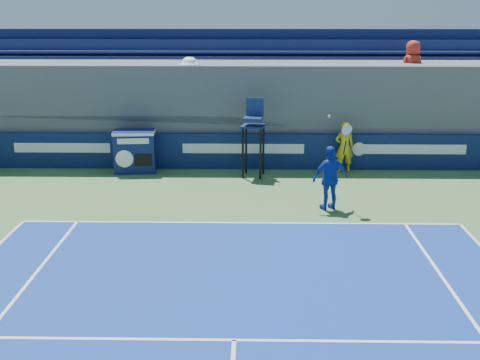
{
  "coord_description": "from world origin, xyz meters",
  "views": [
    {
      "loc": [
        0.26,
        -2.27,
        5.28
      ],
      "look_at": [
        0.0,
        11.5,
        1.25
      ],
      "focal_mm": 45.0,
      "sensor_mm": 36.0,
      "label": 1
    }
  ],
  "objects_px": {
    "match_clock": "(135,150)",
    "ball_person": "(344,147)",
    "umpire_chair": "(253,129)",
    "tennis_player": "(330,178)"
  },
  "relations": [
    {
      "from": "match_clock",
      "to": "ball_person",
      "type": "bearing_deg",
      "value": 0.86
    },
    {
      "from": "ball_person",
      "to": "umpire_chair",
      "type": "distance_m",
      "value": 3.06
    },
    {
      "from": "tennis_player",
      "to": "ball_person",
      "type": "bearing_deg",
      "value": 76.07
    },
    {
      "from": "ball_person",
      "to": "match_clock",
      "type": "xyz_separation_m",
      "value": [
        -6.79,
        -0.1,
        -0.11
      ]
    },
    {
      "from": "umpire_chair",
      "to": "tennis_player",
      "type": "bearing_deg",
      "value": -57.94
    },
    {
      "from": "ball_person",
      "to": "tennis_player",
      "type": "relative_size",
      "value": 0.65
    },
    {
      "from": "match_clock",
      "to": "tennis_player",
      "type": "height_order",
      "value": "tennis_player"
    },
    {
      "from": "ball_person",
      "to": "umpire_chair",
      "type": "height_order",
      "value": "umpire_chair"
    },
    {
      "from": "ball_person",
      "to": "match_clock",
      "type": "bearing_deg",
      "value": -2.91
    },
    {
      "from": "ball_person",
      "to": "tennis_player",
      "type": "xyz_separation_m",
      "value": [
        -0.92,
        -3.71,
        0.03
      ]
    }
  ]
}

